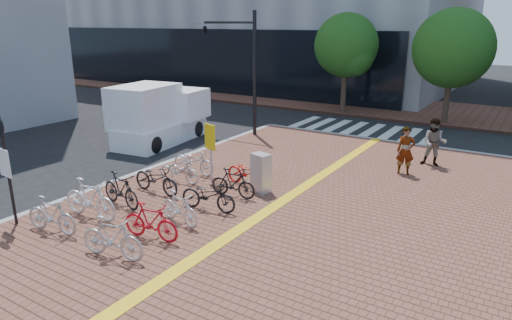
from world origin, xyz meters
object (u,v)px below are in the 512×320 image
Objects in this scene: bike_6 at (112,238)px; bike_7 at (151,222)px; bike_9 at (208,195)px; traffic_light_pole at (231,50)px; bike_4 at (179,171)px; notice_sign at (4,157)px; bike_11 at (248,173)px; box_truck at (159,115)px; utility_box at (261,173)px; pedestrian_b at (434,142)px; pedestrian_a at (406,151)px; bike_10 at (233,183)px; yellow_sign at (210,142)px; bike_2 at (121,190)px; bike_8 at (179,208)px; bike_1 at (90,199)px; bike_3 at (156,178)px; bike_0 at (51,215)px; bike_5 at (194,161)px.

bike_6 is 1.20m from bike_7.
bike_9 is 10.92m from traffic_light_pole.
bike_4 is 5.54m from notice_sign.
bike_11 reaches higher than bike_4.
notice_sign is at bearing -70.44° from box_truck.
utility_box is at bearing -17.35° from bike_6.
bike_9 is at bearing 42.77° from notice_sign.
box_truck reaches higher than pedestrian_b.
bike_7 is 9.77m from pedestrian_a.
box_truck is at bearing 34.26° from bike_7.
yellow_sign is (-1.57, 0.86, 0.95)m from bike_10.
bike_2 is 0.30× the size of traffic_light_pole.
bike_8 is 3.41m from utility_box.
utility_box reaches higher than bike_6.
pedestrian_a is at bearing -40.36° from bike_1.
bike_2 is 0.93× the size of bike_3.
bike_10 is (0.01, 1.26, 0.00)m from bike_9.
bike_1 is 1.19× the size of bike_7.
bike_2 is 3.27m from bike_6.
box_truck reaches higher than yellow_sign.
bike_6 is at bearing -100.43° from bike_0.
bike_8 is (2.29, -2.59, 0.04)m from bike_4.
bike_1 is 0.95× the size of yellow_sign.
bike_0 is 0.33× the size of box_truck.
bike_6 is at bearing -75.93° from yellow_sign.
box_truck reaches higher than bike_1.
bike_8 is 10.52m from pedestrian_b.
bike_1 reaches higher than bike_3.
pedestrian_a is at bearing -40.03° from bike_9.
pedestrian_a is (6.60, 4.13, 0.39)m from bike_5.
bike_2 is at bearing 128.50° from bike_10.
bike_2 is at bearing -105.16° from yellow_sign.
bike_3 is at bearing 68.16° from bike_8.
utility_box reaches higher than bike_11.
bike_11 is (2.42, -0.04, -0.02)m from bike_5.
bike_11 is 7.56m from pedestrian_b.
yellow_sign is (0.78, 1.90, 0.92)m from bike_3.
yellow_sign is at bearing 67.39° from notice_sign.
bike_7 is 0.53× the size of notice_sign.
bike_7 is 0.80× the size of yellow_sign.
bike_7 is 1.05× the size of bike_10.
bike_4 is 1.03× the size of bike_10.
bike_5 is 2.85m from bike_10.
bike_1 reaches higher than bike_2.
pedestrian_a reaches higher than bike_3.
bike_11 is (2.28, 3.56, -0.06)m from bike_2.
bike_9 is (2.44, 1.17, -0.06)m from bike_2.
bike_0 is 1.30× the size of utility_box.
bike_3 is 2.22m from bike_5.
bike_7 is (2.31, -3.71, 0.07)m from bike_4.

